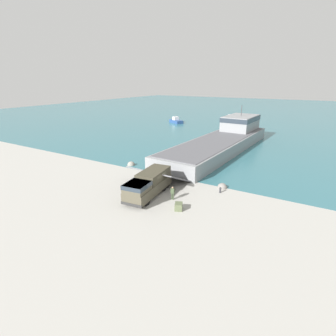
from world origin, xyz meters
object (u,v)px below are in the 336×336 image
military_truck (148,184)px  soldier_on_ramp (173,192)px  moored_boat_c (230,119)px  mooring_bollard (220,190)px  cargo_crate (179,207)px  moored_boat_b (176,121)px  landing_craft (224,139)px

military_truck → soldier_on_ramp: military_truck is taller
moored_boat_c → mooring_bollard: (18.35, -60.36, -0.29)m
moored_boat_c → cargo_crate: (16.05, -67.08, -0.30)m
soldier_on_ramp → moored_boat_c: bearing=10.0°
moored_boat_b → moored_boat_c: moored_boat_c is taller
moored_boat_b → mooring_bollard: size_ratio=7.51×
moored_boat_b → cargo_crate: moored_boat_b is taller
military_truck → moored_boat_b: bearing=-160.8°
moored_boat_b → cargo_crate: 61.01m
soldier_on_ramp → moored_boat_c: size_ratio=0.22×
landing_craft → military_truck: bearing=-87.2°
moored_boat_b → mooring_bollard: (32.15, -46.50, -0.25)m
cargo_crate → military_truck: bearing=163.7°
soldier_on_ramp → moored_boat_c: moored_boat_c is taller
cargo_crate → landing_craft: bearing=99.7°
moored_boat_b → moored_boat_c: bearing=164.7°
landing_craft → soldier_on_ramp: (3.10, -26.93, -1.05)m
soldier_on_ramp → moored_boat_b: moored_boat_b is taller
moored_boat_c → cargo_crate: 68.97m
mooring_bollard → cargo_crate: 7.10m
moored_boat_b → cargo_crate: size_ratio=5.82×
military_truck → soldier_on_ramp: (3.15, 0.47, -0.59)m
moored_boat_c → moored_boat_b: bearing=59.9°
military_truck → mooring_bollard: bearing=119.2°
soldier_on_ramp → cargo_crate: (1.86, -1.93, -0.54)m
military_truck → soldier_on_ramp: size_ratio=5.10×
landing_craft → military_truck: size_ratio=4.89×
landing_craft → soldier_on_ramp: 27.12m
moored_boat_c → cargo_crate: moored_boat_c is taller
moored_boat_b → mooring_bollard: 56.53m
cargo_crate → moored_boat_c: bearing=103.5°
moored_boat_b → cargo_crate: (29.84, -53.21, -0.26)m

